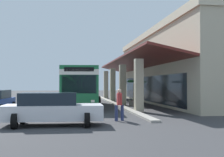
# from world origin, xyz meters

# --- Properties ---
(ground) EXTENTS (120.00, 120.00, 0.00)m
(ground) POSITION_xyz_m (0.00, 8.00, 0.00)
(ground) COLOR #38383A
(curb_strip) EXTENTS (29.94, 0.50, 0.12)m
(curb_strip) POSITION_xyz_m (-0.89, 3.86, 0.06)
(curb_strip) COLOR #9E998E
(curb_strip) RESTS_ON ground
(plaza_building) EXTENTS (25.25, 15.99, 7.05)m
(plaza_building) POSITION_xyz_m (-0.89, 13.48, 3.53)
(plaza_building) COLOR #B2A88E
(plaza_building) RESTS_ON ground
(transit_bus) EXTENTS (11.36, 3.37, 3.34)m
(transit_bus) POSITION_xyz_m (2.98, 0.74, 1.85)
(transit_bus) COLOR #196638
(transit_bus) RESTS_ON ground
(parked_sedan_white) EXTENTS (2.51, 4.44, 1.47)m
(parked_sedan_white) POSITION_xyz_m (14.30, -1.04, 0.75)
(parked_sedan_white) COLOR silver
(parked_sedan_white) RESTS_ON ground
(pedestrian) EXTENTS (0.65, 0.49, 1.61)m
(pedestrian) POSITION_xyz_m (13.04, 2.24, 0.90)
(pedestrian) COLOR navy
(pedestrian) RESTS_ON ground
(potted_palm) EXTENTS (1.97, 1.75, 2.23)m
(potted_palm) POSITION_xyz_m (3.37, 5.12, 0.69)
(potted_palm) COLOR gray
(potted_palm) RESTS_ON ground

